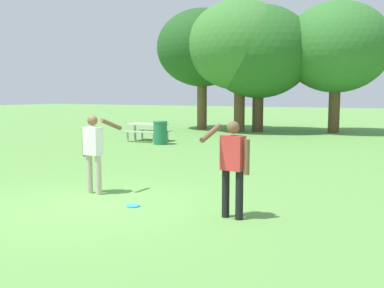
{
  "coord_description": "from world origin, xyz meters",
  "views": [
    {
      "loc": [
        5.34,
        -6.42,
        2.09
      ],
      "look_at": [
        0.99,
        2.05,
        1.0
      ],
      "focal_mm": 41.52,
      "sensor_mm": 36.0,
      "label": 1
    }
  ],
  "objects": [
    {
      "name": "person_catcher",
      "position": [
        -0.64,
        0.76,
        0.96
      ],
      "size": [
        0.67,
        0.66,
        1.64
      ],
      "color": "#B7AD93",
      "rests_on": "ground"
    },
    {
      "name": "tree_broad_center",
      "position": [
        -3.42,
        16.29,
        4.62
      ],
      "size": [
        5.66,
        5.66,
        7.05
      ],
      "color": "brown",
      "rests_on": "ground"
    },
    {
      "name": "tree_tall_left",
      "position": [
        -6.01,
        16.96,
        4.66
      ],
      "size": [
        5.21,
        5.21,
        6.9
      ],
      "color": "brown",
      "rests_on": "ground"
    },
    {
      "name": "frisbee",
      "position": [
        0.68,
        0.25,
        0.01
      ],
      "size": [
        0.25,
        0.25,
        0.03
      ],
      "primitive_type": "cylinder",
      "color": "#2D9EDB",
      "rests_on": "ground"
    },
    {
      "name": "tree_slender_mid",
      "position": [
        1.3,
        17.92,
        4.45
      ],
      "size": [
        5.52,
        5.52,
        6.81
      ],
      "color": "brown",
      "rests_on": "ground"
    },
    {
      "name": "tree_far_right",
      "position": [
        -2.52,
        16.73,
        4.28
      ],
      "size": [
        5.81,
        5.81,
        6.77
      ],
      "color": "#4C3823",
      "rests_on": "ground"
    },
    {
      "name": "ground_plane",
      "position": [
        0.0,
        0.0,
        0.0
      ],
      "size": [
        120.0,
        120.0,
        0.0
      ],
      "primitive_type": "plane",
      "color": "#609947"
    },
    {
      "name": "person_thrower",
      "position": [
        2.62,
        0.35,
        0.96
      ],
      "size": [
        0.67,
        0.66,
        1.64
      ],
      "color": "black",
      "rests_on": "ground"
    },
    {
      "name": "picnic_table_far",
      "position": [
        -5.23,
        9.91,
        0.56
      ],
      "size": [
        1.72,
        1.45,
        0.77
      ],
      "color": "beige",
      "rests_on": "ground"
    },
    {
      "name": "trash_can_further_along",
      "position": [
        -4.09,
        9.09,
        0.48
      ],
      "size": [
        0.59,
        0.59,
        0.96
      ],
      "color": "#237047",
      "rests_on": "ground"
    }
  ]
}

